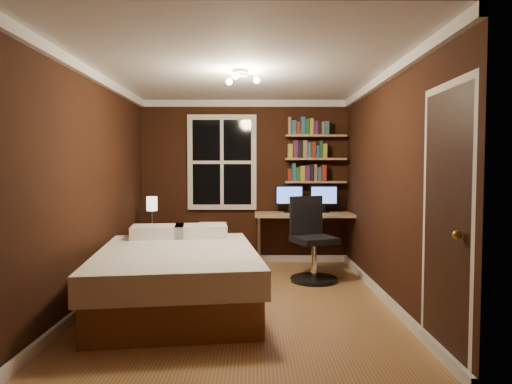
{
  "coord_description": "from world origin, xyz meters",
  "views": [
    {
      "loc": [
        0.14,
        -4.98,
        1.46
      ],
      "look_at": [
        0.17,
        0.45,
        1.18
      ],
      "focal_mm": 32.0,
      "sensor_mm": 36.0,
      "label": 1
    }
  ],
  "objects_px": {
    "monitor_right": "(324,199)",
    "office_chair": "(312,248)",
    "bed": "(177,276)",
    "desk": "(311,217)",
    "bedside_lamp": "(152,212)",
    "monitor_left": "(289,199)",
    "nightstand": "(152,249)",
    "desk_lamp": "(365,199)",
    "radiator": "(213,243)"
  },
  "relations": [
    {
      "from": "radiator",
      "to": "monitor_right",
      "type": "relative_size",
      "value": 1.5
    },
    {
      "from": "bed",
      "to": "monitor_right",
      "type": "relative_size",
      "value": 5.78
    },
    {
      "from": "nightstand",
      "to": "bed",
      "type": "bearing_deg",
      "value": -78.37
    },
    {
      "from": "desk_lamp",
      "to": "office_chair",
      "type": "xyz_separation_m",
      "value": [
        -0.88,
        -0.76,
        -0.59
      ]
    },
    {
      "from": "desk",
      "to": "office_chair",
      "type": "height_order",
      "value": "office_chair"
    },
    {
      "from": "bedside_lamp",
      "to": "monitor_left",
      "type": "xyz_separation_m",
      "value": [
        1.98,
        0.39,
        0.16
      ]
    },
    {
      "from": "desk",
      "to": "monitor_left",
      "type": "height_order",
      "value": "monitor_left"
    },
    {
      "from": "bedside_lamp",
      "to": "monitor_right",
      "type": "relative_size",
      "value": 1.03
    },
    {
      "from": "radiator",
      "to": "desk",
      "type": "height_order",
      "value": "desk"
    },
    {
      "from": "nightstand",
      "to": "monitor_left",
      "type": "xyz_separation_m",
      "value": [
        1.98,
        0.39,
        0.69
      ]
    },
    {
      "from": "desk",
      "to": "monitor_left",
      "type": "distance_m",
      "value": 0.42
    },
    {
      "from": "bed",
      "to": "nightstand",
      "type": "relative_size",
      "value": 3.9
    },
    {
      "from": "nightstand",
      "to": "radiator",
      "type": "distance_m",
      "value": 0.97
    },
    {
      "from": "bed",
      "to": "desk",
      "type": "bearing_deg",
      "value": 42.29
    },
    {
      "from": "monitor_left",
      "to": "office_chair",
      "type": "xyz_separation_m",
      "value": [
        0.22,
        -0.96,
        -0.57
      ]
    },
    {
      "from": "radiator",
      "to": "monitor_right",
      "type": "bearing_deg",
      "value": -4.62
    },
    {
      "from": "monitor_right",
      "to": "desk_lamp",
      "type": "relative_size",
      "value": 0.96
    },
    {
      "from": "bed",
      "to": "office_chair",
      "type": "relative_size",
      "value": 2.23
    },
    {
      "from": "bed",
      "to": "monitor_right",
      "type": "distance_m",
      "value": 2.85
    },
    {
      "from": "nightstand",
      "to": "office_chair",
      "type": "height_order",
      "value": "office_chair"
    },
    {
      "from": "nightstand",
      "to": "desk_lamp",
      "type": "distance_m",
      "value": 3.16
    },
    {
      "from": "nightstand",
      "to": "monitor_right",
      "type": "height_order",
      "value": "monitor_right"
    },
    {
      "from": "bed",
      "to": "monitor_left",
      "type": "height_order",
      "value": "monitor_left"
    },
    {
      "from": "bed",
      "to": "radiator",
      "type": "bearing_deg",
      "value": 77.77
    },
    {
      "from": "nightstand",
      "to": "bedside_lamp",
      "type": "distance_m",
      "value": 0.53
    },
    {
      "from": "radiator",
      "to": "bedside_lamp",
      "type": "bearing_deg",
      "value": -146.9
    },
    {
      "from": "monitor_left",
      "to": "desk_lamp",
      "type": "relative_size",
      "value": 0.96
    },
    {
      "from": "nightstand",
      "to": "monitor_left",
      "type": "bearing_deg",
      "value": 1.95
    },
    {
      "from": "radiator",
      "to": "desk",
      "type": "relative_size",
      "value": 0.38
    },
    {
      "from": "monitor_left",
      "to": "bed",
      "type": "bearing_deg",
      "value": -123.13
    },
    {
      "from": "nightstand",
      "to": "monitor_right",
      "type": "distance_m",
      "value": 2.62
    },
    {
      "from": "bedside_lamp",
      "to": "desk_lamp",
      "type": "bearing_deg",
      "value": 3.68
    },
    {
      "from": "nightstand",
      "to": "desk",
      "type": "distance_m",
      "value": 2.35
    },
    {
      "from": "bed",
      "to": "monitor_right",
      "type": "height_order",
      "value": "monitor_right"
    },
    {
      "from": "bed",
      "to": "desk_lamp",
      "type": "xyz_separation_m",
      "value": [
        2.44,
        1.86,
        0.69
      ]
    },
    {
      "from": "radiator",
      "to": "desk_lamp",
      "type": "relative_size",
      "value": 1.44
    },
    {
      "from": "desk",
      "to": "monitor_left",
      "type": "relative_size",
      "value": 3.97
    },
    {
      "from": "monitor_right",
      "to": "bedside_lamp",
      "type": "bearing_deg",
      "value": -171.04
    },
    {
      "from": "monitor_right",
      "to": "office_chair",
      "type": "height_order",
      "value": "monitor_right"
    },
    {
      "from": "monitor_right",
      "to": "office_chair",
      "type": "xyz_separation_m",
      "value": [
        -0.3,
        -0.96,
        -0.57
      ]
    },
    {
      "from": "radiator",
      "to": "desk_lamp",
      "type": "xyz_separation_m",
      "value": [
        2.26,
        -0.33,
        0.7
      ]
    },
    {
      "from": "nightstand",
      "to": "office_chair",
      "type": "bearing_deg",
      "value": -23.69
    },
    {
      "from": "bedside_lamp",
      "to": "office_chair",
      "type": "bearing_deg",
      "value": -14.38
    },
    {
      "from": "nightstand",
      "to": "bedside_lamp",
      "type": "height_order",
      "value": "bedside_lamp"
    },
    {
      "from": "bedside_lamp",
      "to": "desk_lamp",
      "type": "distance_m",
      "value": 3.09
    },
    {
      "from": "bed",
      "to": "desk",
      "type": "distance_m",
      "value": 2.61
    },
    {
      "from": "monitor_left",
      "to": "office_chair",
      "type": "distance_m",
      "value": 1.14
    },
    {
      "from": "desk",
      "to": "desk_lamp",
      "type": "height_order",
      "value": "desk_lamp"
    },
    {
      "from": "bedside_lamp",
      "to": "office_chair",
      "type": "xyz_separation_m",
      "value": [
        2.2,
        -0.56,
        -0.42
      ]
    },
    {
      "from": "bedside_lamp",
      "to": "monitor_right",
      "type": "distance_m",
      "value": 2.53
    }
  ]
}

